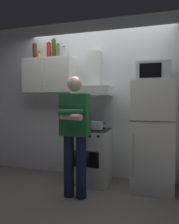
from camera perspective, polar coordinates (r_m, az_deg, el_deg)
The scene contains 15 objects.
ground_plane at distance 3.48m, azimuth 0.00°, elevation -19.28°, with size 7.00×7.00×0.00m, color slate.
back_wall_tiled at distance 3.80m, azimuth 2.66°, elevation 3.46°, with size 4.80×0.10×2.70m, color white.
upper_cabinet at distance 3.91m, azimuth -10.49°, elevation 9.27°, with size 0.90×0.37×0.60m.
stove_oven at distance 3.58m, azimuth 0.41°, elevation -11.32°, with size 0.60×0.62×0.87m.
range_hood at distance 3.60m, azimuth 1.00°, elevation 7.43°, with size 0.60×0.44×0.75m.
refrigerator at distance 3.37m, azimuth 16.18°, elevation -5.98°, with size 0.60×0.62×1.60m.
microwave at distance 3.37m, azimuth 16.42°, elevation 10.05°, with size 0.48×0.37×0.28m.
person_standing at distance 2.94m, azimuth -3.91°, elevation -5.17°, with size 0.38×0.33×1.64m.
cooking_pot at distance 3.34m, azimuth 1.97°, elevation -3.60°, with size 0.28×0.18×0.12m.
bottle_spice_jar at distance 4.04m, azimuth -12.98°, elevation 14.15°, with size 0.05×0.05×0.12m.
bottle_wine_green at distance 3.99m, azimuth -9.34°, elevation 15.97°, with size 0.07×0.07×0.35m.
bottle_canister_steel at distance 3.90m, azimuth -6.65°, elevation 15.19°, with size 0.08×0.08×0.20m.
bottle_soda_red at distance 4.03m, azimuth -10.62°, elevation 15.44°, with size 0.08×0.08×0.29m.
bottle_rum_dark at distance 4.16m, azimuth -14.17°, elevation 15.04°, with size 0.08×0.08×0.30m.
bottle_olive_oil at distance 3.92m, azimuth -8.27°, elevation 15.52°, with size 0.06×0.06×0.25m.
Camera 1 is at (0.94, -3.08, 1.32)m, focal length 34.86 mm.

